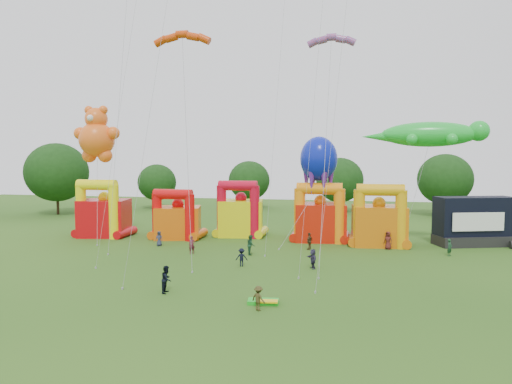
% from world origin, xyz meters
% --- Properties ---
extents(ground, '(160.00, 160.00, 0.00)m').
position_xyz_m(ground, '(0.00, 0.00, 0.00)').
color(ground, '#275016').
rests_on(ground, ground).
extents(tree_ring, '(126.66, 128.79, 12.07)m').
position_xyz_m(tree_ring, '(-1.21, 0.63, 6.26)').
color(tree_ring, '#352314').
rests_on(tree_ring, ground).
extents(bouncy_castle_0, '(6.15, 5.27, 6.97)m').
position_xyz_m(bouncy_castle_0, '(-19.25, 25.93, 2.64)').
color(bouncy_castle_0, red).
rests_on(bouncy_castle_0, ground).
extents(bouncy_castle_1, '(5.99, 5.25, 5.93)m').
position_xyz_m(bouncy_castle_1, '(-9.95, 26.38, 2.25)').
color(bouncy_castle_1, '#D8570B').
rests_on(bouncy_castle_1, ground).
extents(bouncy_castle_2, '(5.77, 4.90, 6.83)m').
position_xyz_m(bouncy_castle_2, '(-3.01, 29.47, 2.59)').
color(bouncy_castle_2, yellow).
rests_on(bouncy_castle_2, ground).
extents(bouncy_castle_3, '(6.12, 5.12, 6.76)m').
position_xyz_m(bouncy_castle_3, '(6.68, 28.20, 2.55)').
color(bouncy_castle_3, red).
rests_on(bouncy_castle_3, ground).
extents(bouncy_castle_4, '(5.85, 4.85, 6.78)m').
position_xyz_m(bouncy_castle_4, '(13.13, 26.63, 2.56)').
color(bouncy_castle_4, '#CE640B').
rests_on(bouncy_castle_4, ground).
extents(stage_trailer, '(8.92, 5.55, 5.33)m').
position_xyz_m(stage_trailer, '(23.35, 28.99, 2.57)').
color(stage_trailer, black).
rests_on(stage_trailer, ground).
extents(teddy_bear_kite, '(6.28, 8.06, 15.86)m').
position_xyz_m(teddy_bear_kite, '(-18.93, 24.22, 7.34)').
color(teddy_bear_kite, orange).
rests_on(teddy_bear_kite, ground).
extents(gecko_kite, '(12.96, 4.33, 13.47)m').
position_xyz_m(gecko_kite, '(17.59, 26.94, 9.27)').
color(gecko_kite, green).
rests_on(gecko_kite, ground).
extents(octopus_kite, '(5.83, 7.66, 12.00)m').
position_xyz_m(octopus_kite, '(5.47, 25.94, 5.64)').
color(octopus_kite, '#0B1AAA').
rests_on(octopus_kite, ground).
extents(parafoil_kites, '(26.12, 12.09, 29.98)m').
position_xyz_m(parafoil_kites, '(-4.07, 15.89, 11.85)').
color(parafoil_kites, red).
rests_on(parafoil_kites, ground).
extents(diamond_kites, '(21.60, 19.62, 41.16)m').
position_xyz_m(diamond_kites, '(0.93, 14.53, 15.54)').
color(diamond_kites, red).
rests_on(diamond_kites, ground).
extents(folded_kite_bundle, '(2.10, 1.28, 0.31)m').
position_xyz_m(folded_kite_bundle, '(4.61, 4.51, 0.14)').
color(folded_kite_bundle, green).
rests_on(folded_kite_bundle, ground).
extents(spectator_0, '(0.83, 0.58, 1.61)m').
position_xyz_m(spectator_0, '(-10.12, 21.51, 0.80)').
color(spectator_0, '#2A3047').
rests_on(spectator_0, ground).
extents(spectator_1, '(0.77, 0.73, 1.77)m').
position_xyz_m(spectator_1, '(-5.28, 18.39, 0.88)').
color(spectator_1, '#5A1929').
rests_on(spectator_1, ground).
extents(spectator_2, '(0.95, 1.10, 1.95)m').
position_xyz_m(spectator_2, '(0.55, 19.17, 0.97)').
color(spectator_2, '#194027').
rests_on(spectator_2, ground).
extents(spectator_3, '(1.12, 0.77, 1.60)m').
position_xyz_m(spectator_3, '(0.79, 14.22, 0.80)').
color(spectator_3, black).
rests_on(spectator_3, ground).
extents(spectator_4, '(0.82, 1.13, 1.78)m').
position_xyz_m(spectator_4, '(5.97, 22.80, 0.89)').
color(spectator_4, '#45321B').
rests_on(spectator_4, ground).
extents(spectator_5, '(1.20, 1.64, 1.72)m').
position_xyz_m(spectator_5, '(6.97, 14.63, 0.86)').
color(spectator_5, '#312B49').
rests_on(spectator_5, ground).
extents(spectator_6, '(1.09, 1.00, 1.87)m').
position_xyz_m(spectator_6, '(13.97, 24.59, 0.94)').
color(spectator_6, '#511C17').
rests_on(spectator_6, ground).
extents(spectator_7, '(0.69, 0.72, 1.66)m').
position_xyz_m(spectator_7, '(19.56, 22.50, 0.83)').
color(spectator_7, '#173B22').
rests_on(spectator_7, ground).
extents(spectator_8, '(0.77, 0.97, 1.92)m').
position_xyz_m(spectator_8, '(-2.55, 5.52, 0.96)').
color(spectator_8, black).
rests_on(spectator_8, ground).
extents(spectator_9, '(1.16, 1.00, 1.55)m').
position_xyz_m(spectator_9, '(4.53, 3.11, 0.78)').
color(spectator_9, '#3C3618').
rests_on(spectator_9, ground).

